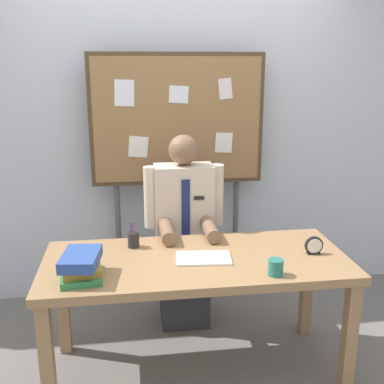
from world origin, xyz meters
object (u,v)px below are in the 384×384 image
(desk_clock, at_px, (314,246))
(book_stack, at_px, (81,266))
(person, at_px, (184,239))
(open_notebook, at_px, (203,258))
(pen_holder, at_px, (133,240))
(desk, at_px, (196,272))
(coffee_mug, at_px, (276,267))
(bulletin_board, at_px, (177,124))

(desk_clock, bearing_deg, book_stack, -174.22)
(person, height_order, desk_clock, person)
(person, relative_size, book_stack, 4.69)
(person, distance_m, open_notebook, 0.62)
(book_stack, distance_m, pen_holder, 0.48)
(desk, xyz_separation_m, desk_clock, (0.70, -0.03, 0.14))
(open_notebook, bearing_deg, desk_clock, -1.17)
(desk, bearing_deg, open_notebook, -27.06)
(desk_clock, distance_m, coffee_mug, 0.40)
(bulletin_board, relative_size, desk_clock, 17.79)
(open_notebook, bearing_deg, person, 93.71)
(person, bearing_deg, desk, -90.00)
(desk, relative_size, book_stack, 5.98)
(coffee_mug, height_order, pen_holder, pen_holder)
(open_notebook, height_order, coffee_mug, coffee_mug)
(desk, distance_m, bulletin_board, 1.21)
(person, relative_size, bulletin_board, 0.72)
(desk, relative_size, person, 1.27)
(book_stack, bearing_deg, person, 49.73)
(desk_clock, bearing_deg, open_notebook, 178.83)
(bulletin_board, distance_m, coffee_mug, 1.43)
(person, relative_size, pen_holder, 8.66)
(desk_clock, xyz_separation_m, pen_holder, (-1.06, 0.25, -0.00))
(bulletin_board, height_order, coffee_mug, bulletin_board)
(person, bearing_deg, pen_holder, -134.55)
(person, xyz_separation_m, desk_clock, (0.70, -0.62, 0.16))
(coffee_mug, bearing_deg, open_notebook, 143.27)
(book_stack, bearing_deg, desk_clock, 5.78)
(bulletin_board, bearing_deg, pen_holder, -115.97)
(open_notebook, relative_size, coffee_mug, 3.54)
(open_notebook, xyz_separation_m, desk_clock, (0.66, -0.01, 0.04))
(desk_clock, relative_size, pen_holder, 0.68)
(coffee_mug, bearing_deg, desk, 144.16)
(desk, relative_size, coffee_mug, 19.87)
(coffee_mug, bearing_deg, desk_clock, 38.19)
(bulletin_board, relative_size, open_notebook, 6.11)
(bulletin_board, xyz_separation_m, desk_clock, (0.70, -0.99, -0.61))
(person, height_order, coffee_mug, person)
(desk, bearing_deg, desk_clock, -2.74)
(desk, distance_m, coffee_mug, 0.50)
(desk, distance_m, person, 0.58)
(desk, height_order, book_stack, book_stack)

